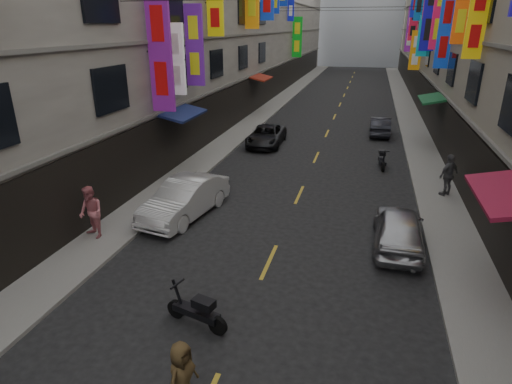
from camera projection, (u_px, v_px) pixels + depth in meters
The scene contains 14 objects.
sidewalk_left at pixel (264, 113), 36.75m from camera, with size 2.00×90.00×0.12m, color slate.
sidewalk_right at pixel (411, 120), 33.92m from camera, with size 2.00×90.00×0.12m, color slate.
haze_block at pixel (363, 1), 76.37m from camera, with size 18.00×8.00×22.00m, color silver.
street_awnings at pixel (282, 118), 20.15m from camera, with size 13.99×35.20×0.41m.
lane_markings at pixel (331, 124), 32.65m from camera, with size 0.12×80.20×0.01m.
scooter_crossing at pixel (197, 311), 10.65m from camera, with size 1.77×0.71×1.14m.
scooter_far_right at pixel (382, 160), 22.64m from camera, with size 0.51×1.80×1.14m.
car_left_mid at pixel (185, 199), 16.75m from camera, with size 1.59×4.55×1.50m, color silver.
car_left_far at pixel (266, 136), 26.82m from camera, with size 2.01×4.36×1.21m, color black.
car_right_mid at pixel (399, 228), 14.44m from camera, with size 1.62×4.02×1.37m, color #A9A9AD.
car_right_far at pixel (380, 126), 29.34m from camera, with size 1.31×3.75×1.24m, color #292A32.
pedestrian_lfar at pixel (91, 212), 14.76m from camera, with size 0.91×0.62×1.87m, color #CB6B74.
pedestrian_rfar at pixel (449, 175), 18.47m from camera, with size 1.09×0.62×1.86m, color #555557.
pedestrian_crossing at pixel (182, 376), 8.26m from camera, with size 0.75×0.51×1.53m, color #48361D.
Camera 1 is at (2.63, 6.31, 7.10)m, focal length 30.00 mm.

